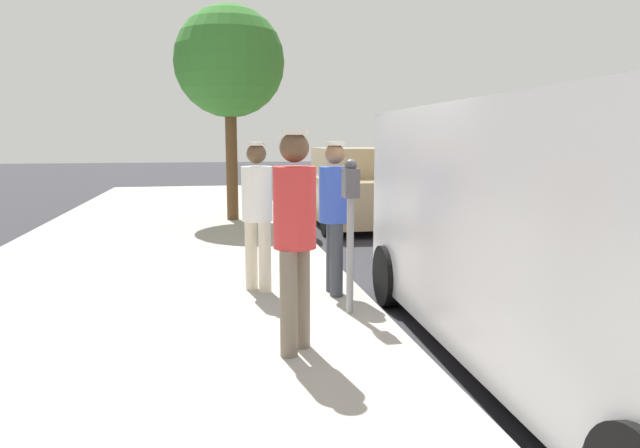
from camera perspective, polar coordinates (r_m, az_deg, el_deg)
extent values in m
plane|color=#2D2D33|center=(6.00, 16.54, -9.99)|extent=(80.00, 80.00, 0.00)
cube|color=#9E998E|center=(5.41, -19.34, -11.33)|extent=(5.00, 32.00, 0.15)
cylinder|color=gray|center=(5.64, 3.00, -3.18)|extent=(0.07, 0.07, 1.15)
cube|color=#4C4C51|center=(5.54, 3.06, 4.08)|extent=(0.14, 0.18, 0.28)
sphere|color=#47474C|center=(5.52, 3.07, 5.84)|extent=(0.12, 0.12, 0.12)
cylinder|color=#383D47|center=(6.47, 1.23, -3.20)|extent=(0.14, 0.14, 0.81)
cylinder|color=#383D47|center=(6.26, 1.65, -3.60)|extent=(0.14, 0.14, 0.81)
cylinder|color=blue|center=(6.25, 1.46, 2.94)|extent=(0.34, 0.34, 0.60)
sphere|color=#8C6647|center=(6.23, 1.47, 6.98)|extent=(0.22, 0.22, 0.22)
cylinder|color=silver|center=(6.22, 1.48, 7.99)|extent=(0.21, 0.21, 0.04)
cylinder|color=beige|center=(6.59, -6.84, -3.04)|extent=(0.14, 0.14, 0.80)
cylinder|color=beige|center=(6.44, -5.49, -3.30)|extent=(0.14, 0.14, 0.80)
cylinder|color=white|center=(6.41, -6.27, 3.00)|extent=(0.34, 0.34, 0.60)
sphere|color=brown|center=(6.38, -6.34, 6.94)|extent=(0.22, 0.22, 0.22)
cylinder|color=silver|center=(6.38, -6.35, 7.92)|extent=(0.21, 0.21, 0.04)
cylinder|color=#726656|center=(4.57, -3.12, -7.89)|extent=(0.14, 0.14, 0.86)
cylinder|color=#726656|center=(4.76, -1.85, -7.22)|extent=(0.14, 0.14, 0.86)
cylinder|color=red|center=(4.51, -2.53, 1.64)|extent=(0.34, 0.34, 0.64)
sphere|color=brown|center=(4.48, -2.57, 7.59)|extent=(0.23, 0.23, 0.23)
cylinder|color=silver|center=(4.48, -2.58, 9.07)|extent=(0.22, 0.22, 0.04)
cube|color=#BCBCC1|center=(4.90, 24.50, -0.47)|extent=(2.17, 5.26, 1.96)
cube|color=black|center=(7.03, 13.69, 5.79)|extent=(1.84, 0.14, 0.88)
cylinder|color=black|center=(6.51, 6.88, -5.10)|extent=(0.24, 0.69, 0.68)
cylinder|color=black|center=(7.25, 21.53, -4.23)|extent=(0.24, 0.69, 0.68)
cube|color=tan|center=(12.69, 3.26, 2.84)|extent=(1.87, 4.42, 0.89)
cube|color=tan|center=(12.43, 3.52, 6.15)|extent=(1.62, 2.00, 0.60)
cylinder|color=black|center=(14.18, -1.68, 2.20)|extent=(0.23, 0.60, 0.60)
cylinder|color=black|center=(14.53, 5.05, 2.33)|extent=(0.23, 0.60, 0.60)
cylinder|color=black|center=(10.95, 0.85, 0.32)|extent=(0.23, 0.60, 0.60)
cylinder|color=black|center=(11.40, 9.37, 0.53)|extent=(0.23, 0.60, 0.60)
cylinder|color=brown|center=(12.25, -8.75, 6.19)|extent=(0.24, 0.24, 2.47)
sphere|color=#35792E|center=(12.33, -8.97, 15.63)|extent=(2.26, 2.26, 2.26)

